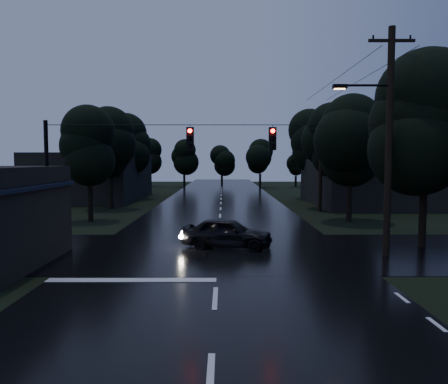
{
  "coord_description": "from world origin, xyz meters",
  "views": [
    {
      "loc": [
        0.26,
        -8.16,
        4.25
      ],
      "look_at": [
        0.28,
        13.19,
        2.71
      ],
      "focal_mm": 35.0,
      "sensor_mm": 36.0,
      "label": 1
    }
  ],
  "objects": [
    {
      "name": "ground",
      "position": [
        0.0,
        0.0,
        0.0
      ],
      "size": [
        160.0,
        160.0,
        0.0
      ],
      "primitive_type": "plane",
      "color": "black",
      "rests_on": "ground"
    },
    {
      "name": "main_road",
      "position": [
        0.0,
        30.0,
        0.0
      ],
      "size": [
        12.0,
        120.0,
        0.02
      ],
      "primitive_type": "cube",
      "color": "black",
      "rests_on": "ground"
    },
    {
      "name": "cross_street",
      "position": [
        0.0,
        12.0,
        0.0
      ],
      "size": [
        60.0,
        9.0,
        0.02
      ],
      "primitive_type": "cube",
      "color": "black",
      "rests_on": "ground"
    },
    {
      "name": "building_far_right",
      "position": [
        14.0,
        34.0,
        2.2
      ],
      "size": [
        10.0,
        14.0,
        4.4
      ],
      "primitive_type": "cube",
      "color": "black",
      "rests_on": "ground"
    },
    {
      "name": "building_far_left",
      "position": [
        -14.0,
        40.0,
        2.5
      ],
      "size": [
        10.0,
        16.0,
        5.0
      ],
      "primitive_type": "cube",
      "color": "black",
      "rests_on": "ground"
    },
    {
      "name": "utility_pole_main",
      "position": [
        7.41,
        11.0,
        5.26
      ],
      "size": [
        3.5,
        0.3,
        10.0
      ],
      "color": "black",
      "rests_on": "ground"
    },
    {
      "name": "utility_pole_far",
      "position": [
        8.3,
        28.0,
        3.88
      ],
      "size": [
        2.0,
        0.3,
        7.5
      ],
      "color": "black",
      "rests_on": "ground"
    },
    {
      "name": "anchor_pole_left",
      "position": [
        -7.5,
        11.0,
        3.0
      ],
      "size": [
        0.18,
        0.18,
        6.0
      ],
      "primitive_type": "cylinder",
      "color": "black",
      "rests_on": "ground"
    },
    {
      "name": "span_signals",
      "position": [
        0.56,
        10.99,
        5.24
      ],
      "size": [
        15.0,
        0.37,
        1.12
      ],
      "color": "black",
      "rests_on": "ground"
    },
    {
      "name": "tree_corner_near",
      "position": [
        10.0,
        13.0,
        5.99
      ],
      "size": [
        4.48,
        4.48,
        9.44
      ],
      "color": "black",
      "rests_on": "ground"
    },
    {
      "name": "tree_left_a",
      "position": [
        -9.0,
        22.0,
        5.24
      ],
      "size": [
        3.92,
        3.92,
        8.26
      ],
      "color": "black",
      "rests_on": "ground"
    },
    {
      "name": "tree_left_b",
      "position": [
        -9.6,
        30.0,
        5.62
      ],
      "size": [
        4.2,
        4.2,
        8.85
      ],
      "color": "black",
      "rests_on": "ground"
    },
    {
      "name": "tree_left_c",
      "position": [
        -10.2,
        40.0,
        5.99
      ],
      "size": [
        4.48,
        4.48,
        9.44
      ],
      "color": "black",
      "rests_on": "ground"
    },
    {
      "name": "tree_right_a",
      "position": [
        9.0,
        22.0,
        5.62
      ],
      "size": [
        4.2,
        4.2,
        8.85
      ],
      "color": "black",
      "rests_on": "ground"
    },
    {
      "name": "tree_right_b",
      "position": [
        9.6,
        30.0,
        5.99
      ],
      "size": [
        4.48,
        4.48,
        9.44
      ],
      "color": "black",
      "rests_on": "ground"
    },
    {
      "name": "tree_right_c",
      "position": [
        10.2,
        40.0,
        6.37
      ],
      "size": [
        4.76,
        4.76,
        10.03
      ],
      "color": "black",
      "rests_on": "ground"
    },
    {
      "name": "car",
      "position": [
        0.44,
        12.84,
        0.74
      ],
      "size": [
        4.61,
        2.54,
        1.49
      ],
      "primitive_type": "imported",
      "rotation": [
        0.0,
        0.0,
        1.38
      ],
      "color": "black",
      "rests_on": "ground"
    }
  ]
}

